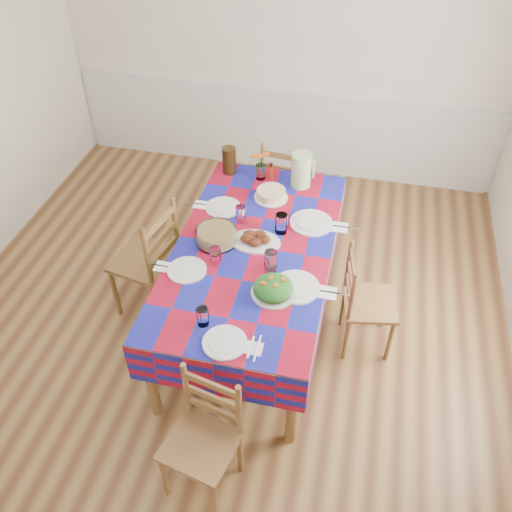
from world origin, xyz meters
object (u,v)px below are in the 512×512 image
at_px(dining_table, 253,257).
at_px(meat_platter, 255,239).
at_px(green_pitcher, 301,170).
at_px(chair_right, 364,303).
at_px(chair_far, 285,185).
at_px(chair_left, 149,261).
at_px(chair_near, 204,439).
at_px(tea_pitcher, 229,160).

distance_m(dining_table, meat_platter, 0.13).
bearing_deg(green_pitcher, chair_right, -53.20).
bearing_deg(green_pitcher, meat_platter, -103.87).
distance_m(chair_far, chair_left, 1.56).
distance_m(chair_near, chair_left, 1.55).
xyz_separation_m(meat_platter, green_pitcher, (0.20, 0.79, 0.11)).
distance_m(chair_near, chair_far, 2.63).
bearing_deg(tea_pitcher, chair_left, -114.36).
relative_size(meat_platter, chair_left, 0.35).
relative_size(chair_near, chair_right, 1.01).
height_order(dining_table, chair_left, chair_left).
relative_size(chair_left, chair_right, 1.17).
height_order(tea_pitcher, chair_right, tea_pitcher).
xyz_separation_m(green_pitcher, chair_far, (-0.20, 0.47, -0.49)).
relative_size(meat_platter, green_pitcher, 1.29).
bearing_deg(meat_platter, chair_left, -175.78).
xyz_separation_m(dining_table, chair_far, (-0.01, 1.31, -0.26)).
relative_size(green_pitcher, chair_far, 0.30).
distance_m(dining_table, tea_pitcher, 1.01).
relative_size(dining_table, chair_right, 2.34).
relative_size(tea_pitcher, chair_near, 0.25).
bearing_deg(chair_right, chair_near, 137.79).
distance_m(tea_pitcher, chair_right, 1.62).
height_order(tea_pitcher, chair_left, tea_pitcher).
xyz_separation_m(tea_pitcher, chair_left, (-0.41, -0.91, -0.41)).
distance_m(meat_platter, chair_near, 1.42).
height_order(dining_table, chair_far, chair_far).
relative_size(green_pitcher, chair_left, 0.27).
bearing_deg(chair_near, dining_table, 102.63).
height_order(dining_table, green_pitcher, green_pitcher).
bearing_deg(tea_pitcher, chair_right, -35.88).
bearing_deg(chair_far, chair_right, 130.09).
height_order(chair_near, chair_right, chair_near).
height_order(green_pitcher, chair_right, green_pitcher).
height_order(green_pitcher, chair_left, green_pitcher).
distance_m(meat_platter, tea_pitcher, 0.95).
bearing_deg(chair_left, chair_right, 101.33).
bearing_deg(chair_left, chair_near, 43.92).
xyz_separation_m(tea_pitcher, chair_far, (0.41, 0.41, -0.46)).
bearing_deg(meat_platter, dining_table, -90.60).
relative_size(chair_far, chair_left, 0.90).
distance_m(meat_platter, chair_far, 1.32).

